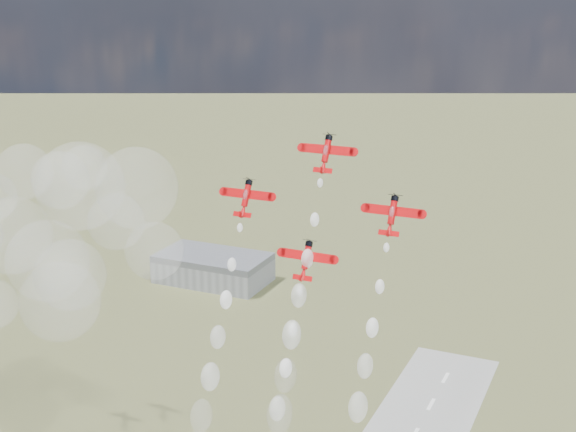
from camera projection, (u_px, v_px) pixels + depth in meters
The scene contains 7 objects.
hangar at pixel (213, 268), 367.75m from camera, with size 50.00×28.00×13.00m.
plane_lead at pixel (326, 153), 155.88m from camera, with size 10.95×5.60×7.21m.
plane_left at pixel (246, 197), 160.17m from camera, with size 10.95×5.60×7.21m.
plane_right at pixel (392, 215), 148.29m from camera, with size 10.95×5.60×7.21m.
plane_slot at pixel (306, 260), 152.58m from camera, with size 10.95×5.60×7.21m.
smoke_trail_lead at pixel (282, 399), 148.59m from camera, with size 5.10×26.93×49.46m.
drifted_smoke_cloud at pixel (65, 235), 194.99m from camera, with size 56.84×41.05×51.49m.
Camera 1 is at (52.58, -122.40, 132.03)m, focal length 50.00 mm.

